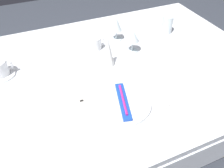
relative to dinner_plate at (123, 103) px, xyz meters
name	(u,v)px	position (x,y,z in m)	size (l,w,h in m)	color
ground_plane	(100,149)	(-0.03, 0.26, -0.75)	(6.00, 6.00, 0.00)	#383D47
dining_table	(96,83)	(-0.03, 0.26, -0.09)	(1.80, 1.11, 0.74)	white
dinner_plate	(123,103)	(0.00, 0.00, 0.00)	(0.24, 0.24, 0.02)	white
toothbrush_package	(123,101)	(0.00, 0.00, 0.02)	(0.09, 0.21, 0.02)	blue
fork_outer	(87,112)	(-0.16, 0.02, -0.01)	(0.02, 0.22, 0.00)	beige
dinner_knife	(151,92)	(0.15, 0.02, -0.01)	(0.03, 0.24, 0.00)	beige
spoon_soup	(154,85)	(0.19, 0.05, -0.01)	(0.03, 0.22, 0.01)	beige
saucer_left	(95,49)	(0.03, 0.44, 0.00)	(0.14, 0.14, 0.01)	white
coffee_cup_left	(95,43)	(0.03, 0.44, 0.04)	(0.10, 0.07, 0.07)	white
saucer_right	(1,75)	(-0.47, 0.41, 0.00)	(0.13, 0.13, 0.01)	white
wine_glass_centre	(116,25)	(0.19, 0.50, 0.09)	(0.07, 0.07, 0.14)	silver
wine_glass_left	(133,37)	(0.22, 0.35, 0.08)	(0.07, 0.07, 0.13)	silver
drink_tumbler	(167,26)	(0.51, 0.45, 0.04)	(0.07, 0.07, 0.11)	silver
napkin_folded	(108,51)	(0.05, 0.29, 0.08)	(0.07, 0.07, 0.17)	white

